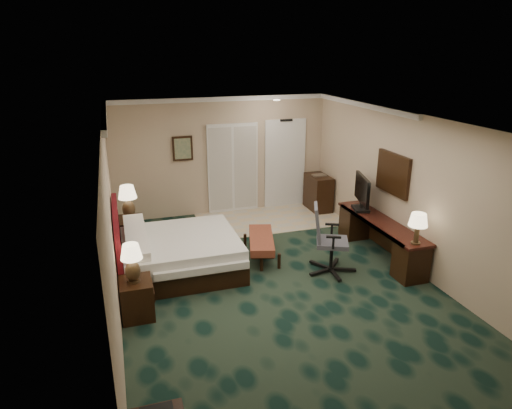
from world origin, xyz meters
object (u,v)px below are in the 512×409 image
object	(u,v)px
bed	(181,254)
desk_chair	(332,239)
minibar	(318,193)
lamp_far	(128,202)
nightstand_near	(137,299)
bed_bench	(261,247)
desk	(380,239)
tv	(362,193)
nightstand_far	(130,235)
lamp_near	(132,263)

from	to	relation	value
bed	desk_chair	size ratio (longest dim) A/B	1.62
desk_chair	minibar	bearing A→B (deg)	93.20
lamp_far	desk_chair	distance (m)	3.85
minibar	desk_chair	bearing A→B (deg)	-110.78
nightstand_near	bed_bench	distance (m)	2.69
desk	desk_chair	xyz separation A→B (m)	(-1.14, -0.30, 0.26)
nightstand_near	minibar	xyz separation A→B (m)	(4.48, 3.47, 0.14)
tv	lamp_far	bearing A→B (deg)	-177.65
tv	desk_chair	distance (m)	1.52
bed_bench	minibar	distance (m)	3.03
desk_chair	desk	bearing A→B (deg)	38.59
lamp_far	minibar	size ratio (longest dim) A/B	0.77
nightstand_near	nightstand_far	world-z (taller)	nightstand_far
bed	bed_bench	xyz separation A→B (m)	(1.50, 0.06, -0.10)
lamp_far	desk_chair	xyz separation A→B (m)	(3.28, -1.98, -0.37)
bed	lamp_far	bearing A→B (deg)	124.62
desk	minibar	distance (m)	2.74
bed	tv	world-z (taller)	tv
lamp_far	minibar	distance (m)	4.59
desk	desk_chair	distance (m)	1.21
nightstand_near	lamp_near	world-z (taller)	lamp_near
lamp_near	desk_chair	bearing A→B (deg)	7.38
nightstand_near	bed_bench	size ratio (longest dim) A/B	0.46
nightstand_far	desk	xyz separation A→B (m)	(4.44, -1.65, 0.02)
lamp_near	lamp_far	xyz separation A→B (m)	(0.07, 2.42, 0.12)
nightstand_far	tv	size ratio (longest dim) A/B	0.74
nightstand_near	lamp_near	xyz separation A→B (m)	(-0.02, -0.00, 0.57)
nightstand_near	tv	distance (m)	4.69
lamp_near	desk	bearing A→B (deg)	9.26
minibar	lamp_near	bearing A→B (deg)	-142.34
desk_chair	lamp_far	bearing A→B (deg)	172.82
nightstand_far	desk_chair	world-z (taller)	desk_chair
lamp_far	desk_chair	world-z (taller)	lamp_far
bed_bench	nightstand_near	bearing A→B (deg)	-134.64
nightstand_far	desk	size ratio (longest dim) A/B	0.27
minibar	bed	bearing A→B (deg)	-148.92
nightstand_far	lamp_near	distance (m)	2.44
nightstand_near	tv	bearing A→B (deg)	17.51
nightstand_far	minibar	xyz separation A→B (m)	(4.45, 1.09, 0.09)
nightstand_near	lamp_near	bearing A→B (deg)	-168.23
nightstand_near	tv	world-z (taller)	tv
bed	lamp_near	bearing A→B (deg)	-123.83
tv	minibar	world-z (taller)	tv
bed_bench	desk_chair	size ratio (longest dim) A/B	1.02
desk	tv	world-z (taller)	tv
bed_bench	desk	bearing A→B (deg)	-0.13
bed	desk_chair	bearing A→B (deg)	-18.68
desk	desk_chair	size ratio (longest dim) A/B	1.99
bed	lamp_near	world-z (taller)	lamp_near
lamp_near	desk	xyz separation A→B (m)	(4.49, 0.73, -0.51)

